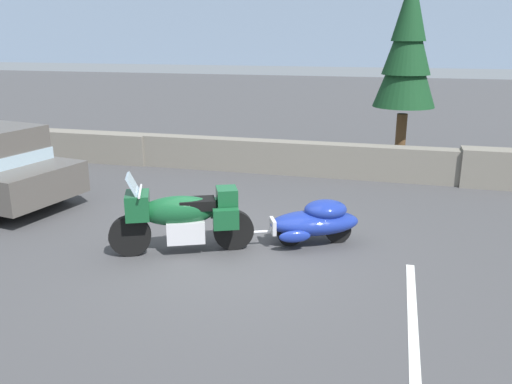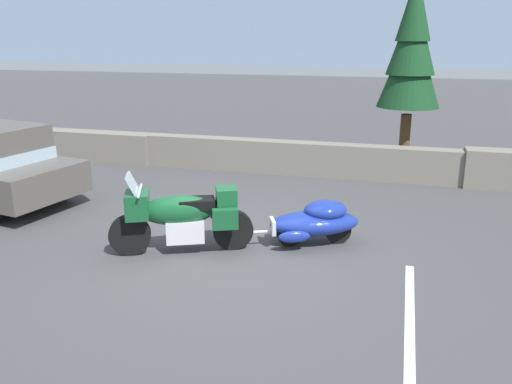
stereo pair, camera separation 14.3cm
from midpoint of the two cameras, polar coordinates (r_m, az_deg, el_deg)
The scene contains 7 objects.
ground_plane at distance 8.53m, azimuth -3.52°, elevation -6.72°, with size 80.00×80.00×0.00m, color #424244.
stone_guard_wall at distance 13.30m, azimuth 4.66°, elevation 3.69°, with size 24.00×0.62×0.89m.
distant_ridgeline at distance 102.90m, azimuth 14.10°, elevation 18.61°, with size 240.00×80.00×16.00m, color #7F93AD.
touring_motorcycle at distance 8.47m, azimuth -8.57°, elevation -2.56°, with size 2.17×1.29×1.33m.
car_shaped_trailer at distance 8.82m, azimuth 5.98°, elevation -3.12°, with size 2.16×1.24×0.76m.
pine_tree_tall at distance 14.24m, azimuth 15.84°, elevation 14.82°, with size 1.58×1.58×4.94m.
parking_stripe_marker at distance 6.83m, azimuth 16.05°, elevation -13.65°, with size 0.12×3.60×0.01m, color silver.
Camera 1 is at (2.43, -7.46, 3.36)m, focal length 36.90 mm.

